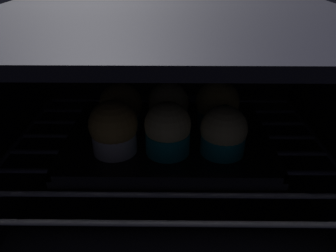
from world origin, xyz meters
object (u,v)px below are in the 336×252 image
(muffin_row0_col1, at_px, (168,130))
(muffin_row1_col2, at_px, (217,106))
(muffin_row0_col0, at_px, (114,129))
(muffin_row1_col0, at_px, (121,108))
(muffin_row1_col1, at_px, (170,107))
(muffin_row0_col2, at_px, (223,132))
(baking_tray, at_px, (168,140))

(muffin_row0_col1, relative_size, muffin_row1_col2, 0.97)
(muffin_row0_col0, distance_m, muffin_row1_col0, 0.08)
(muffin_row0_col1, xyz_separation_m, muffin_row1_col1, (0.00, 0.09, -0.00))
(muffin_row0_col1, relative_size, muffin_row1_col1, 1.03)
(muffin_row0_col1, relative_size, muffin_row0_col2, 1.07)
(baking_tray, bearing_deg, muffin_row0_col1, -89.39)
(muffin_row0_col2, relative_size, muffin_row1_col1, 0.96)
(muffin_row0_col2, bearing_deg, muffin_row1_col1, 133.09)
(baking_tray, xyz_separation_m, muffin_row1_col2, (0.09, 0.04, 0.05))
(muffin_row0_col2, distance_m, muffin_row1_col0, 0.19)
(muffin_row0_col1, distance_m, muffin_row1_col1, 0.09)
(muffin_row0_col1, bearing_deg, muffin_row1_col2, 44.95)
(muffin_row0_col1, xyz_separation_m, muffin_row1_col0, (-0.08, 0.09, -0.00))
(baking_tray, height_order, muffin_row1_col0, muffin_row1_col0)
(muffin_row0_col2, distance_m, muffin_row1_col1, 0.12)
(muffin_row1_col2, bearing_deg, muffin_row0_col1, -135.05)
(muffin_row0_col2, height_order, muffin_row1_col2, muffin_row1_col2)
(baking_tray, relative_size, muffin_row0_col1, 3.98)
(baking_tray, xyz_separation_m, muffin_row1_col1, (0.00, 0.04, 0.04))
(muffin_row0_col0, bearing_deg, muffin_row1_col2, 26.36)
(muffin_row1_col2, bearing_deg, muffin_row1_col0, -179.75)
(muffin_row0_col0, xyz_separation_m, muffin_row1_col2, (0.17, 0.09, 0.00))
(muffin_row0_col1, xyz_separation_m, muffin_row1_col2, (0.09, 0.09, 0.00))
(muffin_row0_col2, xyz_separation_m, muffin_row1_col1, (-0.08, 0.09, 0.00))
(muffin_row1_col1, bearing_deg, muffin_row0_col2, -46.91)
(muffin_row1_col0, distance_m, muffin_row1_col1, 0.09)
(baking_tray, bearing_deg, muffin_row0_col2, -27.16)
(baking_tray, distance_m, muffin_row0_col1, 0.06)
(muffin_row0_col2, bearing_deg, baking_tray, 152.84)
(muffin_row1_col0, relative_size, muffin_row1_col2, 0.94)
(muffin_row0_col1, distance_m, muffin_row1_col0, 0.12)
(muffin_row1_col0, height_order, muffin_row1_col2, muffin_row1_col2)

